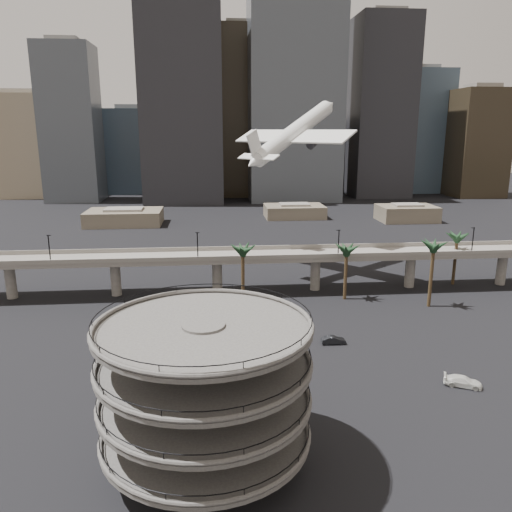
{
  "coord_description": "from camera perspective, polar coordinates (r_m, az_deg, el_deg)",
  "views": [
    {
      "loc": [
        -11.92,
        -50.98,
        35.16
      ],
      "look_at": [
        -4.81,
        28.0,
        15.01
      ],
      "focal_mm": 35.0,
      "sensor_mm": 36.0,
      "label": 1
    }
  ],
  "objects": [
    {
      "name": "car_c",
      "position": [
        78.05,
        22.57,
        -13.09
      ],
      "size": [
        5.54,
        3.97,
        1.49
      ],
      "primitive_type": "imported",
      "rotation": [
        0.0,
        0.0,
        1.16
      ],
      "color": "white",
      "rests_on": "ground"
    },
    {
      "name": "overpass",
      "position": [
        110.22,
        1.23,
        -0.37
      ],
      "size": [
        130.0,
        9.3,
        14.7
      ],
      "color": "slate",
      "rests_on": "ground"
    },
    {
      "name": "skyline",
      "position": [
        269.54,
        0.64,
        15.93
      ],
      "size": [
        269.0,
        86.0,
        117.77
      ],
      "color": "gray",
      "rests_on": "ground"
    },
    {
      "name": "palm_trees",
      "position": [
        106.67,
        13.25,
        0.94
      ],
      "size": [
        54.4,
        18.4,
        14.0
      ],
      "color": "#48381F",
      "rests_on": "ground"
    },
    {
      "name": "car_a",
      "position": [
        70.99,
        -2.1,
        -14.69
      ],
      "size": [
        4.85,
        2.15,
        1.62
      ],
      "primitive_type": "imported",
      "rotation": [
        0.0,
        0.0,
        1.52
      ],
      "color": "red",
      "rests_on": "ground"
    },
    {
      "name": "car_b",
      "position": [
        86.29,
        8.83,
        -9.48
      ],
      "size": [
        4.15,
        1.53,
        1.36
      ],
      "primitive_type": "imported",
      "rotation": [
        0.0,
        0.0,
        1.55
      ],
      "color": "black",
      "rests_on": "ground"
    },
    {
      "name": "parking_ramp",
      "position": [
        53.39,
        -5.86,
        -14.14
      ],
      "size": [
        22.2,
        22.2,
        17.35
      ],
      "color": "#4A4745",
      "rests_on": "ground"
    },
    {
      "name": "ground",
      "position": [
        63.07,
        7.07,
        -19.75
      ],
      "size": [
        700.0,
        700.0,
        0.0
      ],
      "primitive_type": "plane",
      "color": "black",
      "rests_on": "ground"
    },
    {
      "name": "low_buildings",
      "position": [
        196.86,
        0.41,
        4.81
      ],
      "size": [
        135.0,
        27.5,
        6.8
      ],
      "color": "brown",
      "rests_on": "ground"
    },
    {
      "name": "airborne_jet",
      "position": [
        123.73,
        4.35,
        13.85
      ],
      "size": [
        27.93,
        27.54,
        17.97
      ],
      "rotation": [
        0.0,
        -0.42,
        0.76
      ],
      "color": "white",
      "rests_on": "ground"
    }
  ]
}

